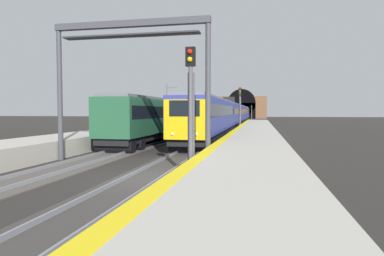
{
  "coord_description": "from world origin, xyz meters",
  "views": [
    {
      "loc": [
        -13.0,
        -4.57,
        2.8
      ],
      "look_at": [
        11.6,
        0.43,
        1.54
      ],
      "focal_mm": 31.37,
      "sensor_mm": 36.0,
      "label": 1
    }
  ],
  "objects_px": {
    "train_main_approaching": "(234,114)",
    "train_adjacent_platform": "(179,116)",
    "railway_signal_near": "(191,103)",
    "railway_signal_mid": "(240,105)",
    "catenary_mast_near": "(167,105)",
    "overhead_signal_gantry": "(130,56)",
    "railway_signal_far": "(252,111)"
  },
  "relations": [
    {
      "from": "train_adjacent_platform",
      "to": "railway_signal_far",
      "type": "bearing_deg",
      "value": -4.72
    },
    {
      "from": "train_main_approaching",
      "to": "railway_signal_far",
      "type": "bearing_deg",
      "value": 178.04
    },
    {
      "from": "train_adjacent_platform",
      "to": "overhead_signal_gantry",
      "type": "xyz_separation_m",
      "value": [
        -20.87,
        -2.37,
        3.5
      ]
    },
    {
      "from": "train_main_approaching",
      "to": "overhead_signal_gantry",
      "type": "xyz_separation_m",
      "value": [
        -42.55,
        2.37,
        3.46
      ]
    },
    {
      "from": "train_main_approaching",
      "to": "catenary_mast_near",
      "type": "height_order",
      "value": "catenary_mast_near"
    },
    {
      "from": "railway_signal_far",
      "to": "overhead_signal_gantry",
      "type": "bearing_deg",
      "value": -2.59
    },
    {
      "from": "railway_signal_far",
      "to": "catenary_mast_near",
      "type": "bearing_deg",
      "value": -13.39
    },
    {
      "from": "train_adjacent_platform",
      "to": "railway_signal_mid",
      "type": "distance_m",
      "value": 10.54
    },
    {
      "from": "train_adjacent_platform",
      "to": "railway_signal_mid",
      "type": "height_order",
      "value": "railway_signal_mid"
    },
    {
      "from": "railway_signal_near",
      "to": "railway_signal_far",
      "type": "relative_size",
      "value": 1.11
    },
    {
      "from": "railway_signal_mid",
      "to": "catenary_mast_near",
      "type": "xyz_separation_m",
      "value": [
        9.73,
        13.02,
        0.23
      ]
    },
    {
      "from": "train_adjacent_platform",
      "to": "overhead_signal_gantry",
      "type": "distance_m",
      "value": 21.29
    },
    {
      "from": "train_main_approaching",
      "to": "train_adjacent_platform",
      "type": "xyz_separation_m",
      "value": [
        -21.68,
        4.73,
        -0.04
      ]
    },
    {
      "from": "railway_signal_mid",
      "to": "catenary_mast_near",
      "type": "distance_m",
      "value": 16.26
    },
    {
      "from": "railway_signal_far",
      "to": "catenary_mast_near",
      "type": "xyz_separation_m",
      "value": [
        -54.7,
        13.02,
        0.9
      ]
    },
    {
      "from": "train_adjacent_platform",
      "to": "train_main_approaching",
      "type": "bearing_deg",
      "value": -11.84
    },
    {
      "from": "railway_signal_near",
      "to": "railway_signal_mid",
      "type": "bearing_deg",
      "value": -180.0
    },
    {
      "from": "railway_signal_near",
      "to": "overhead_signal_gantry",
      "type": "height_order",
      "value": "overhead_signal_gantry"
    },
    {
      "from": "train_adjacent_platform",
      "to": "railway_signal_far",
      "type": "xyz_separation_m",
      "value": [
        72.54,
        -6.59,
        0.66
      ]
    },
    {
      "from": "train_main_approaching",
      "to": "catenary_mast_near",
      "type": "xyz_separation_m",
      "value": [
        -3.84,
        11.17,
        1.52
      ]
    },
    {
      "from": "catenary_mast_near",
      "to": "railway_signal_mid",
      "type": "bearing_deg",
      "value": -126.76
    },
    {
      "from": "train_main_approaching",
      "to": "catenary_mast_near",
      "type": "distance_m",
      "value": 11.91
    },
    {
      "from": "train_adjacent_platform",
      "to": "railway_signal_far",
      "type": "relative_size",
      "value": 7.66
    },
    {
      "from": "railway_signal_far",
      "to": "overhead_signal_gantry",
      "type": "relative_size",
      "value": 0.55
    },
    {
      "from": "train_main_approaching",
      "to": "railway_signal_mid",
      "type": "bearing_deg",
      "value": 7.93
    },
    {
      "from": "railway_signal_near",
      "to": "railway_signal_mid",
      "type": "distance_m",
      "value": 33.22
    },
    {
      "from": "railway_signal_far",
      "to": "railway_signal_near",
      "type": "bearing_deg",
      "value": 0.0
    },
    {
      "from": "overhead_signal_gantry",
      "to": "catenary_mast_near",
      "type": "bearing_deg",
      "value": 12.81
    },
    {
      "from": "train_main_approaching",
      "to": "overhead_signal_gantry",
      "type": "height_order",
      "value": "overhead_signal_gantry"
    },
    {
      "from": "railway_signal_near",
      "to": "railway_signal_far",
      "type": "xyz_separation_m",
      "value": [
        97.64,
        0.0,
        -0.18
      ]
    },
    {
      "from": "train_main_approaching",
      "to": "overhead_signal_gantry",
      "type": "distance_m",
      "value": 42.76
    },
    {
      "from": "train_adjacent_platform",
      "to": "catenary_mast_near",
      "type": "xyz_separation_m",
      "value": [
        17.85,
        6.43,
        1.56
      ]
    }
  ]
}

